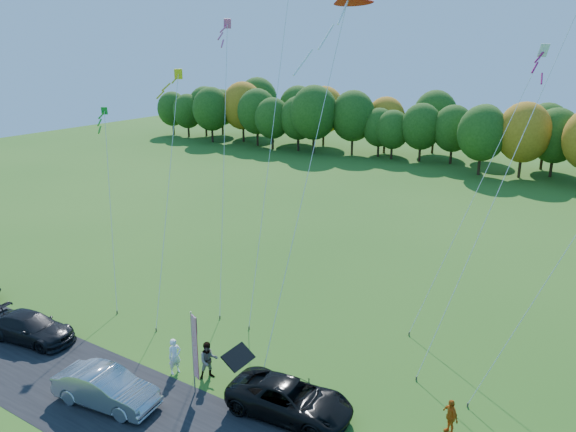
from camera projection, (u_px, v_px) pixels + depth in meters
The scene contains 17 objects.
ground at pixel (221, 383), 27.49m from camera, with size 160.00×160.00×0.00m, color #265817.
asphalt_strip at pixel (162, 427), 24.28m from camera, with size 90.00×6.00×0.01m, color black.
tree_line at pixel (497, 173), 71.54m from camera, with size 116.00×12.00×10.00m, color #1E4711, non-canonical shape.
black_suv at pixel (290, 399), 24.92m from camera, with size 2.63×5.71×1.59m, color black.
silver_sedan at pixel (106, 388), 25.64m from camera, with size 1.77×5.08×1.67m, color #A4A3A8.
dark_truck_a at pixel (31, 327), 31.24m from camera, with size 2.14×5.26×1.53m, color black.
person_tailgate_a at pixel (175, 356), 28.05m from camera, with size 0.68×0.45×1.86m, color white.
person_tailgate_b at pixel (209, 360), 27.62m from camera, with size 0.94×0.74×1.94m, color gray.
person_east at pixel (450, 416), 23.75m from camera, with size 0.94×0.39×1.60m, color #CF5F13.
feather_flag at pixel (195, 346), 25.79m from camera, with size 0.53×0.26×4.25m.
kite_delta_blue at pixel (278, 81), 33.48m from camera, with size 4.25×11.41×28.09m.
kite_parafoil_orange at pixel (532, 114), 26.98m from camera, with size 7.52×11.85×25.68m.
kite_delta_red at pixel (322, 93), 28.27m from camera, with size 2.51×9.21×19.49m.
kite_diamond_yellow at pixel (168, 195), 33.90m from camera, with size 4.15×7.29×14.70m.
kite_diamond_green at pixel (110, 208), 35.24m from camera, with size 4.44×4.17×12.25m.
kite_diamond_white at pixel (475, 194), 31.19m from camera, with size 4.73×7.25×16.25m.
kite_diamond_pink at pixel (224, 165), 34.91m from camera, with size 4.50×7.02×17.71m.
Camera 1 is at (15.74, -18.21, 15.93)m, focal length 35.00 mm.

